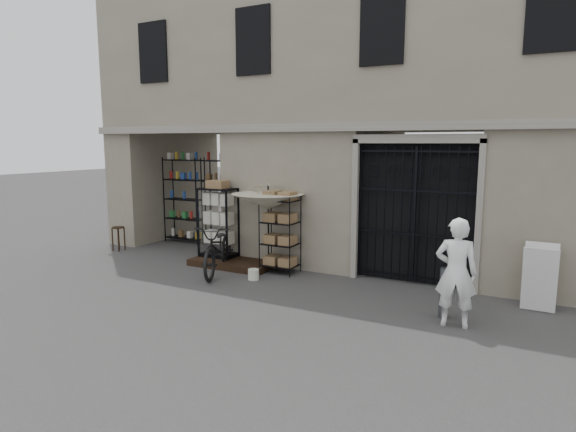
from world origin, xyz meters
The scene contains 15 objects.
ground centered at (0.00, 0.00, 0.00)m, with size 80.00×80.00×0.00m, color black.
main_building centered at (0.00, 4.00, 4.50)m, with size 14.00×4.00×9.00m, color gray.
shop_recess centered at (-4.50, 2.80, 1.50)m, with size 3.00×1.70×3.00m, color black.
shop_shelving centered at (-4.55, 3.30, 1.25)m, with size 2.70×0.50×2.50m, color black.
iron_gate centered at (1.75, 2.28, 1.50)m, with size 2.50×0.21×3.00m.
step_platform centered at (-2.40, 1.55, 0.07)m, with size 2.00×0.90×0.15m, color black.
display_cabinet centered at (-2.90, 1.72, 0.91)m, with size 0.86×0.55×1.83m.
wire_rack centered at (-1.12, 1.62, 0.86)m, with size 0.83×0.63×1.76m.
market_umbrella centered at (-1.45, 1.67, 1.70)m, with size 1.45×1.48×2.36m.
white_bucket centered at (-1.34, 0.83, 0.11)m, with size 0.24×0.24×0.23m, color beige.
bicycle centered at (-2.32, 0.93, 0.00)m, with size 0.76×1.14×2.17m, color black.
wooden_stool centered at (-6.10, 1.52, 0.35)m, with size 0.37×0.37×0.66m.
steel_bollard centered at (2.69, 0.39, 0.43)m, with size 0.16×0.16×0.86m, color #4E5459.
shopkeeper centered at (2.91, 0.09, 0.00)m, with size 0.65×1.77×0.42m, color white.
easel_sign centered at (4.10, 1.51, 0.60)m, with size 0.56×0.64×1.16m.
Camera 1 is at (4.00, -7.70, 2.92)m, focal length 30.00 mm.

